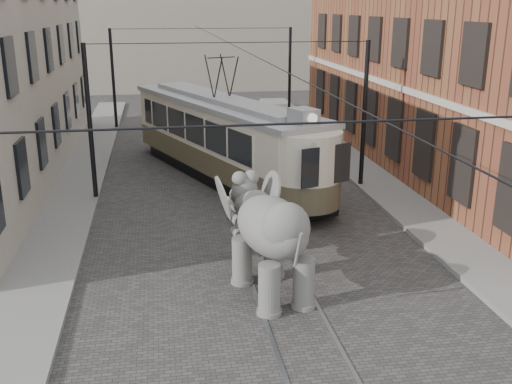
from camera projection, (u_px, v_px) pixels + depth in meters
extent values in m
plane|color=#43403E|center=(263.00, 250.00, 18.58)|extent=(120.00, 120.00, 0.00)
cube|color=slate|center=(444.00, 236.00, 19.49)|extent=(2.00, 60.00, 0.15)
cube|color=slate|center=(46.00, 262.00, 17.55)|extent=(2.00, 60.00, 0.15)
cube|color=brown|center=(468.00, 35.00, 26.96)|extent=(8.00, 26.00, 12.00)
cube|color=#A29786|center=(187.00, 8.00, 54.12)|extent=(28.00, 10.00, 14.00)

